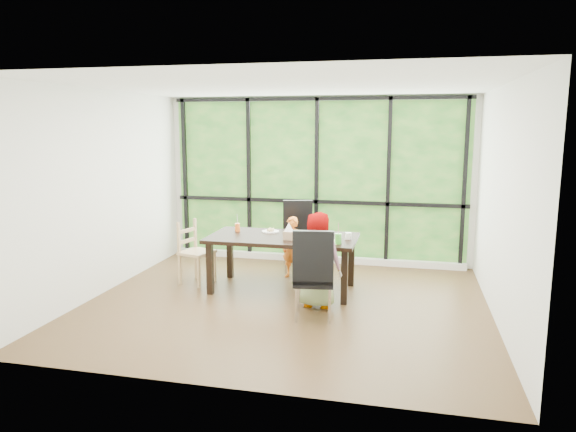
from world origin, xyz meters
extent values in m
plane|color=black|center=(0.00, 0.00, 0.00)|extent=(5.00, 5.00, 0.00)
plane|color=silver|center=(0.00, 2.25, 1.35)|extent=(5.00, 0.00, 5.00)
cube|color=#1A4519|center=(0.00, 2.23, 1.35)|extent=(4.80, 0.02, 2.65)
cube|color=silver|center=(0.00, 2.15, 0.05)|extent=(4.80, 0.12, 0.10)
cube|color=black|center=(-0.17, 0.55, 0.38)|extent=(2.03, 1.07, 0.75)
cube|color=black|center=(-0.16, 1.52, 0.54)|extent=(0.56, 0.56, 1.08)
cube|color=black|center=(0.43, -0.41, 0.54)|extent=(0.52, 0.52, 1.08)
cube|color=tan|center=(-1.43, 0.58, 0.45)|extent=(0.50, 0.52, 0.90)
imported|color=orange|center=(-0.17, 1.15, 0.46)|extent=(0.39, 0.32, 0.92)
imported|color=slate|center=(0.42, -0.02, 0.60)|extent=(0.61, 0.41, 1.20)
cube|color=tan|center=(0.39, 0.34, 0.75)|extent=(0.44, 0.32, 0.01)
cylinder|color=white|center=(-0.41, 0.79, 0.76)|extent=(0.24, 0.24, 0.02)
cylinder|color=white|center=(0.34, 0.34, 0.76)|extent=(0.24, 0.24, 0.01)
cylinder|color=orange|center=(-0.87, 0.73, 0.81)|extent=(0.07, 0.07, 0.12)
cylinder|color=green|center=(0.63, 0.25, 0.82)|extent=(0.09, 0.09, 0.13)
cylinder|color=white|center=(0.72, 0.57, 0.79)|extent=(0.09, 0.09, 0.09)
cube|color=tan|center=(-0.04, 0.37, 0.81)|extent=(0.13, 0.13, 0.11)
cylinder|color=white|center=(-0.87, 0.73, 0.91)|extent=(0.01, 0.04, 0.20)
cylinder|color=pink|center=(0.63, 0.25, 0.92)|extent=(0.01, 0.04, 0.20)
cone|color=white|center=(-0.04, 0.37, 0.92)|extent=(0.12, 0.12, 0.11)
camera|label=1|loc=(1.48, -6.23, 2.23)|focal=32.83mm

